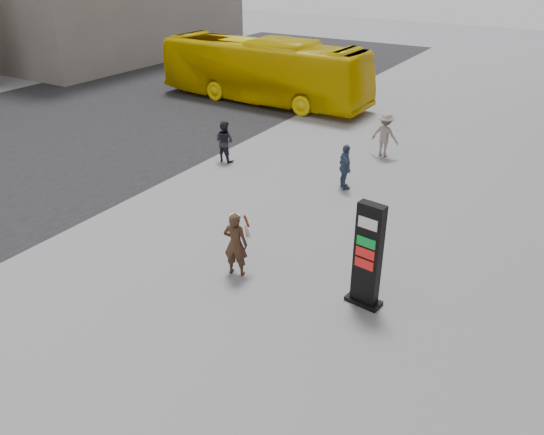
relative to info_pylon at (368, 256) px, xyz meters
The scene contains 8 objects.
ground 3.85m from the info_pylon, 166.97° to the right, with size 100.00×100.00×0.00m, color #9E9EA3.
road 17.11m from the info_pylon, 165.83° to the left, with size 16.00×60.00×0.01m, color black.
info_pylon is the anchor object (origin of this frame).
woman 3.21m from the info_pylon, behind, with size 0.72×0.68×1.66m.
bus 17.58m from the info_pylon, 129.84° to the left, with size 2.65×11.30×3.15m, color #DFBF03.
pedestrian_a 9.69m from the info_pylon, 144.90° to the left, with size 0.75×0.58×1.53m, color #22232A.
pedestrian_b 9.68m from the info_pylon, 108.42° to the left, with size 1.08×0.62×1.68m, color gray.
pedestrian_c 6.38m from the info_pylon, 118.68° to the left, with size 0.89×0.37×1.52m, color #394E6A.
Camera 1 is at (6.91, -8.60, 7.22)m, focal length 35.00 mm.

